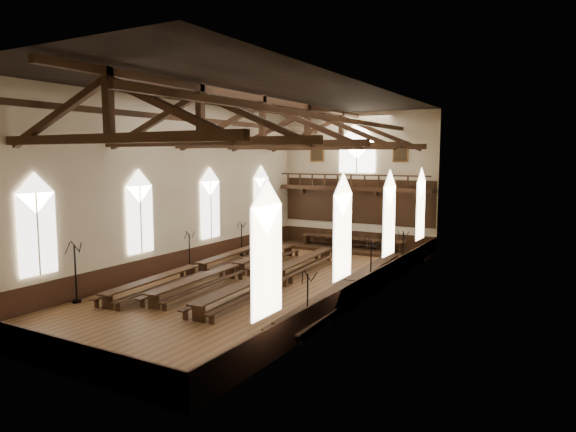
{
  "coord_description": "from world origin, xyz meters",
  "views": [
    {
      "loc": [
        14.56,
        -22.71,
        6.75
      ],
      "look_at": [
        0.66,
        1.5,
        3.52
      ],
      "focal_mm": 32.0,
      "sensor_mm": 36.0,
      "label": 1
    }
  ],
  "objects_px": {
    "candelabrum_right_mid": "(371,275)",
    "refectory_row_a": "(196,267)",
    "refectory_row_c": "(276,273)",
    "candelabrum_right_near": "(308,312)",
    "candelabrum_left_mid": "(190,258)",
    "dais": "(352,249)",
    "high_table": "(352,239)",
    "candelabrum_left_near": "(76,284)",
    "refectory_row_b": "(235,267)",
    "candelabrum_left_far": "(242,245)",
    "candelabrum_right_far": "(403,259)",
    "refectory_row_d": "(349,284)"
  },
  "relations": [
    {
      "from": "candelabrum_right_mid",
      "to": "refectory_row_a",
      "type": "bearing_deg",
      "value": -168.11
    },
    {
      "from": "refectory_row_c",
      "to": "candelabrum_right_near",
      "type": "bearing_deg",
      "value": -49.45
    },
    {
      "from": "refectory_row_c",
      "to": "candelabrum_left_mid",
      "type": "height_order",
      "value": "candelabrum_left_mid"
    },
    {
      "from": "dais",
      "to": "high_table",
      "type": "distance_m",
      "value": 0.73
    },
    {
      "from": "high_table",
      "to": "candelabrum_left_mid",
      "type": "relative_size",
      "value": 3.33
    },
    {
      "from": "dais",
      "to": "candelabrum_left_near",
      "type": "distance_m",
      "value": 19.75
    },
    {
      "from": "refectory_row_b",
      "to": "candelabrum_left_mid",
      "type": "distance_m",
      "value": 3.33
    },
    {
      "from": "refectory_row_a",
      "to": "refectory_row_c",
      "type": "distance_m",
      "value": 4.85
    },
    {
      "from": "refectory_row_b",
      "to": "candelabrum_left_mid",
      "type": "relative_size",
      "value": 6.16
    },
    {
      "from": "refectory_row_a",
      "to": "candelabrum_left_mid",
      "type": "xyz_separation_m",
      "value": [
        -1.46,
        1.13,
        0.18
      ]
    },
    {
      "from": "candelabrum_right_mid",
      "to": "refectory_row_b",
      "type": "bearing_deg",
      "value": -173.28
    },
    {
      "from": "candelabrum_left_far",
      "to": "candelabrum_right_far",
      "type": "xyz_separation_m",
      "value": [
        11.1,
        0.77,
        0.03
      ]
    },
    {
      "from": "candelabrum_left_near",
      "to": "candelabrum_left_mid",
      "type": "xyz_separation_m",
      "value": [
        0.0,
        7.94,
        -0.16
      ]
    },
    {
      "from": "refectory_row_b",
      "to": "candelabrum_left_mid",
      "type": "height_order",
      "value": "candelabrum_left_mid"
    },
    {
      "from": "candelabrum_left_mid",
      "to": "candelabrum_right_far",
      "type": "height_order",
      "value": "candelabrum_right_far"
    },
    {
      "from": "candelabrum_left_mid",
      "to": "refectory_row_d",
      "type": "bearing_deg",
      "value": -2.9
    },
    {
      "from": "dais",
      "to": "candelabrum_left_near",
      "type": "bearing_deg",
      "value": -107.29
    },
    {
      "from": "refectory_row_c",
      "to": "candelabrum_left_mid",
      "type": "xyz_separation_m",
      "value": [
        -6.23,
        0.29,
        0.14
      ]
    },
    {
      "from": "high_table",
      "to": "candelabrum_left_near",
      "type": "bearing_deg",
      "value": -107.29
    },
    {
      "from": "refectory_row_d",
      "to": "candelabrum_left_mid",
      "type": "relative_size",
      "value": 6.23
    },
    {
      "from": "candelabrum_right_far",
      "to": "candelabrum_right_mid",
      "type": "bearing_deg",
      "value": -90.0
    },
    {
      "from": "refectory_row_a",
      "to": "candelabrum_left_near",
      "type": "height_order",
      "value": "candelabrum_left_near"
    },
    {
      "from": "refectory_row_c",
      "to": "high_table",
      "type": "distance_m",
      "value": 11.2
    },
    {
      "from": "dais",
      "to": "candelabrum_left_far",
      "type": "relative_size",
      "value": 4.92
    },
    {
      "from": "dais",
      "to": "candelabrum_left_far",
      "type": "height_order",
      "value": "candelabrum_left_far"
    },
    {
      "from": "candelabrum_left_mid",
      "to": "candelabrum_right_mid",
      "type": "bearing_deg",
      "value": 4.61
    },
    {
      "from": "candelabrum_right_near",
      "to": "candelabrum_right_mid",
      "type": "relative_size",
      "value": 0.88
    },
    {
      "from": "refectory_row_c",
      "to": "dais",
      "type": "bearing_deg",
      "value": 91.88
    },
    {
      "from": "high_table",
      "to": "candelabrum_right_mid",
      "type": "height_order",
      "value": "candelabrum_right_mid"
    },
    {
      "from": "candelabrum_right_near",
      "to": "dais",
      "type": "bearing_deg",
      "value": 107.23
    },
    {
      "from": "refectory_row_b",
      "to": "candelabrum_right_mid",
      "type": "relative_size",
      "value": 5.4
    },
    {
      "from": "candelabrum_left_near",
      "to": "candelabrum_right_far",
      "type": "relative_size",
      "value": 1.19
    },
    {
      "from": "candelabrum_left_near",
      "to": "candelabrum_right_mid",
      "type": "bearing_deg",
      "value": 38.52
    },
    {
      "from": "candelabrum_right_mid",
      "to": "high_table",
      "type": "bearing_deg",
      "value": 117.61
    },
    {
      "from": "refectory_row_d",
      "to": "candelabrum_right_near",
      "type": "bearing_deg",
      "value": -84.23
    },
    {
      "from": "candelabrum_right_far",
      "to": "refectory_row_d",
      "type": "bearing_deg",
      "value": -94.69
    },
    {
      "from": "refectory_row_d",
      "to": "candelabrum_left_near",
      "type": "relative_size",
      "value": 5.1
    },
    {
      "from": "dais",
      "to": "candelabrum_right_near",
      "type": "height_order",
      "value": "candelabrum_right_near"
    },
    {
      "from": "candelabrum_left_mid",
      "to": "candelabrum_right_far",
      "type": "relative_size",
      "value": 0.98
    },
    {
      "from": "refectory_row_b",
      "to": "refectory_row_c",
      "type": "height_order",
      "value": "refectory_row_c"
    },
    {
      "from": "refectory_row_a",
      "to": "candelabrum_left_near",
      "type": "distance_m",
      "value": 6.97
    },
    {
      "from": "candelabrum_left_near",
      "to": "candelabrum_left_mid",
      "type": "height_order",
      "value": "candelabrum_left_near"
    },
    {
      "from": "candelabrum_left_far",
      "to": "candelabrum_right_mid",
      "type": "height_order",
      "value": "candelabrum_right_mid"
    },
    {
      "from": "refectory_row_d",
      "to": "refectory_row_c",
      "type": "bearing_deg",
      "value": 176.71
    },
    {
      "from": "high_table",
      "to": "candelabrum_right_mid",
      "type": "distance_m",
      "value": 11.3
    },
    {
      "from": "dais",
      "to": "candelabrum_left_mid",
      "type": "bearing_deg",
      "value": -118.27
    },
    {
      "from": "refectory_row_d",
      "to": "refectory_row_b",
      "type": "bearing_deg",
      "value": 175.93
    },
    {
      "from": "refectory_row_b",
      "to": "candelabrum_right_far",
      "type": "relative_size",
      "value": 6.01
    },
    {
      "from": "candelabrum_left_far",
      "to": "candelabrum_right_mid",
      "type": "xyz_separation_m",
      "value": [
        11.1,
        -4.51,
        0.11
      ]
    },
    {
      "from": "refectory_row_a",
      "to": "candelabrum_left_mid",
      "type": "distance_m",
      "value": 1.86
    }
  ]
}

